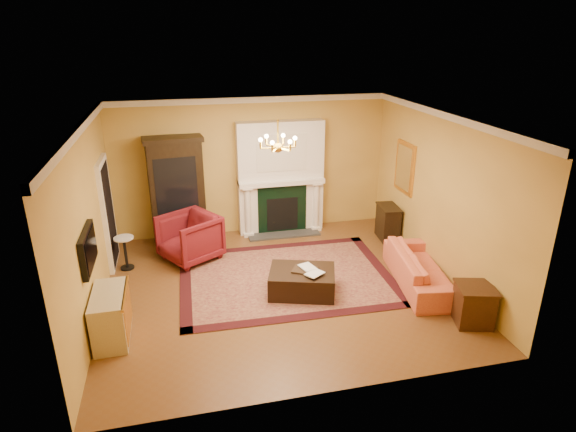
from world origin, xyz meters
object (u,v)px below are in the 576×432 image
object	(u,v)px
end_table	(474,306)
leather_ottoman	(302,281)
wingback_armchair	(190,236)
coral_sofa	(421,263)
pedestal_table	(125,251)
china_cabinet	(177,193)
console_table	(388,223)
commode	(111,316)

from	to	relation	value
end_table	leather_ottoman	size ratio (longest dim) A/B	0.55
wingback_armchair	end_table	world-z (taller)	wingback_armchair
coral_sofa	end_table	world-z (taller)	coral_sofa
pedestal_table	leather_ottoman	size ratio (longest dim) A/B	0.59
leather_ottoman	china_cabinet	bearing A→B (deg)	143.42
wingback_armchair	coral_sofa	size ratio (longest dim) A/B	0.49
end_table	wingback_armchair	bearing A→B (deg)	141.95
coral_sofa	console_table	xyz separation A→B (m)	(0.27, 2.04, -0.05)
commode	console_table	bearing A→B (deg)	23.67
coral_sofa	end_table	distance (m)	1.34
wingback_armchair	commode	bearing A→B (deg)	-59.26
wingback_armchair	pedestal_table	xyz separation A→B (m)	(-1.22, -0.14, -0.13)
wingback_armchair	commode	world-z (taller)	wingback_armchair
coral_sofa	console_table	size ratio (longest dim) A/B	2.94
commode	coral_sofa	bearing A→B (deg)	4.27
pedestal_table	coral_sofa	bearing A→B (deg)	-19.35
wingback_armchair	commode	xyz separation A→B (m)	(-1.25, -2.40, -0.14)
coral_sofa	leather_ottoman	xyz separation A→B (m)	(-2.16, 0.18, -0.19)
console_table	end_table	bearing A→B (deg)	-84.88
pedestal_table	leather_ottoman	world-z (taller)	pedestal_table
china_cabinet	console_table	distance (m)	4.58
pedestal_table	console_table	size ratio (longest dim) A/B	0.92
wingback_armchair	leather_ottoman	distance (m)	2.58
end_table	coral_sofa	bearing A→B (deg)	99.04
coral_sofa	end_table	xyz separation A→B (m)	(0.21, -1.32, -0.11)
end_table	console_table	xyz separation A→B (m)	(0.06, 3.35, 0.05)
commode	console_table	world-z (taller)	commode
pedestal_table	commode	size ratio (longest dim) A/B	0.66
end_table	pedestal_table	bearing A→B (deg)	149.85
china_cabinet	end_table	xyz separation A→B (m)	(4.37, -4.26, -0.79)
end_table	console_table	bearing A→B (deg)	88.97
commode	leather_ottoman	bearing A→B (deg)	10.76
pedestal_table	wingback_armchair	bearing A→B (deg)	6.48
end_table	leather_ottoman	distance (m)	2.80
wingback_armchair	commode	distance (m)	2.71
china_cabinet	end_table	world-z (taller)	china_cabinet
pedestal_table	china_cabinet	bearing A→B (deg)	46.66
coral_sofa	china_cabinet	bearing A→B (deg)	64.04
leather_ottoman	console_table	bearing A→B (deg)	54.85
china_cabinet	wingback_armchair	xyz separation A→B (m)	(0.17, -0.97, -0.58)
wingback_armchair	coral_sofa	xyz separation A→B (m)	(3.99, -1.97, -0.10)
leather_ottoman	coral_sofa	bearing A→B (deg)	12.73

